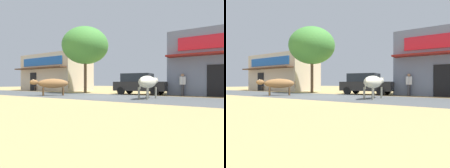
# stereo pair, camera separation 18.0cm
# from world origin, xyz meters

# --- Properties ---
(ground) EXTENTS (80.00, 80.00, 0.00)m
(ground) POSITION_xyz_m (0.00, 0.00, 0.00)
(ground) COLOR tan
(asphalt_road) EXTENTS (72.00, 5.31, 0.00)m
(asphalt_road) POSITION_xyz_m (0.00, 0.00, 0.00)
(asphalt_road) COLOR #494D4F
(asphalt_road) RESTS_ON ground
(storefront_left_cafe) EXTENTS (8.19, 5.09, 4.24)m
(storefront_left_cafe) POSITION_xyz_m (-11.18, 6.04, 2.13)
(storefront_left_cafe) COLOR beige
(storefront_left_cafe) RESTS_ON ground
(roadside_tree) EXTENTS (4.19, 4.19, 5.97)m
(roadside_tree) POSITION_xyz_m (-4.13, 3.24, 4.29)
(roadside_tree) COLOR brown
(roadside_tree) RESTS_ON ground
(parked_hatchback_car) EXTENTS (4.19, 2.16, 1.64)m
(parked_hatchback_car) POSITION_xyz_m (1.13, 3.61, 0.84)
(parked_hatchback_car) COLOR black
(parked_hatchback_car) RESTS_ON ground
(cow_near_brown) EXTENTS (2.10, 2.34, 1.22)m
(cow_near_brown) POSITION_xyz_m (-3.61, -0.95, 0.86)
(cow_near_brown) COLOR olive
(cow_near_brown) RESTS_ON ground
(cow_far_dark) EXTENTS (0.77, 2.65, 1.31)m
(cow_far_dark) POSITION_xyz_m (3.41, -0.07, 0.95)
(cow_far_dark) COLOR beige
(cow_far_dark) RESTS_ON ground
(pedestrian_by_shop) EXTENTS (0.46, 0.61, 1.56)m
(pedestrian_by_shop) POSITION_xyz_m (4.34, 3.74, 0.91)
(pedestrian_by_shop) COLOR #3F3F47
(pedestrian_by_shop) RESTS_ON ground
(cafe_chair_near_tree) EXTENTS (0.47, 0.47, 0.92)m
(cafe_chair_near_tree) POSITION_xyz_m (-12.15, 4.08, 0.51)
(cafe_chair_near_tree) COLOR brown
(cafe_chair_near_tree) RESTS_ON ground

